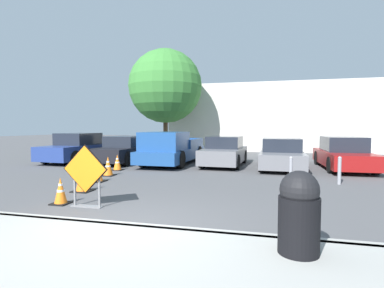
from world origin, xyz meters
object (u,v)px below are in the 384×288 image
(traffic_cone_nearest, at_px, (61,191))
(parked_car_fourth, at_px, (282,155))
(bollard_nearest, at_px, (291,169))
(traffic_cone_fourth, at_px, (108,166))
(parked_car_fifth, at_px, (343,154))
(parked_car_third, at_px, (225,152))
(trash_bin, at_px, (299,212))
(parked_car_second, at_px, (126,150))
(road_closed_sign, at_px, (86,174))
(traffic_cone_third, at_px, (97,173))
(traffic_cone_second, at_px, (83,179))
(traffic_cone_fifth, at_px, (117,163))
(bollard_second, at_px, (339,170))
(pickup_truck, at_px, (171,150))
(parked_car_nearest, at_px, (78,148))

(traffic_cone_nearest, height_order, parked_car_fourth, parked_car_fourth)
(bollard_nearest, bearing_deg, traffic_cone_fourth, -178.07)
(parked_car_fourth, xyz_separation_m, parked_car_fifth, (2.63, 0.42, 0.04))
(traffic_cone_nearest, distance_m, parked_car_fifth, 11.54)
(parked_car_third, xyz_separation_m, trash_bin, (2.36, -10.14, 0.06))
(trash_bin, bearing_deg, parked_car_second, 126.65)
(road_closed_sign, height_order, parked_car_fifth, road_closed_sign)
(traffic_cone_third, height_order, parked_car_fifth, parked_car_fifth)
(traffic_cone_nearest, bearing_deg, traffic_cone_second, 103.26)
(traffic_cone_fifth, xyz_separation_m, parked_car_fifth, (9.52, 2.70, 0.33))
(trash_bin, distance_m, bollard_second, 6.53)
(traffic_cone_fourth, distance_m, pickup_truck, 4.05)
(pickup_truck, distance_m, parked_car_fourth, 5.27)
(pickup_truck, xyz_separation_m, bollard_nearest, (5.39, -3.60, -0.27))
(traffic_cone_third, distance_m, bollard_nearest, 6.55)
(traffic_cone_nearest, bearing_deg, trash_bin, -20.45)
(traffic_cone_third, distance_m, parked_car_fifth, 10.37)
(parked_car_fourth, bearing_deg, road_closed_sign, 60.60)
(traffic_cone_nearest, distance_m, parked_car_third, 8.69)
(trash_bin, xyz_separation_m, bollard_nearest, (0.39, 6.25, -0.25))
(traffic_cone_second, relative_size, pickup_truck, 0.14)
(road_closed_sign, relative_size, parked_car_second, 0.31)
(road_closed_sign, height_order, traffic_cone_fourth, road_closed_sign)
(parked_car_fourth, bearing_deg, parked_car_nearest, 0.71)
(traffic_cone_fourth, bearing_deg, pickup_truck, 71.59)
(traffic_cone_third, relative_size, traffic_cone_fourth, 0.81)
(traffic_cone_fourth, xyz_separation_m, parked_car_third, (3.91, 4.11, 0.30))
(parked_car_fifth, bearing_deg, traffic_cone_nearest, 44.07)
(traffic_cone_fifth, bearing_deg, road_closed_sign, -69.03)
(traffic_cone_fourth, bearing_deg, parked_car_fourth, 29.38)
(traffic_cone_fifth, relative_size, pickup_truck, 0.12)
(parked_car_second, relative_size, trash_bin, 4.10)
(road_closed_sign, bearing_deg, bollard_second, 34.70)
(parked_car_nearest, xyz_separation_m, parked_car_third, (7.88, 0.25, -0.06))
(traffic_cone_third, relative_size, pickup_truck, 0.11)
(traffic_cone_nearest, relative_size, traffic_cone_second, 0.85)
(traffic_cone_third, bearing_deg, road_closed_sign, -62.96)
(parked_car_nearest, relative_size, parked_car_fifth, 0.97)
(traffic_cone_nearest, xyz_separation_m, parked_car_fifth, (8.14, 8.18, 0.35))
(parked_car_third, bearing_deg, parked_car_fifth, -176.98)
(parked_car_fifth, bearing_deg, traffic_cone_fifth, 14.76)
(road_closed_sign, bearing_deg, parked_car_second, 110.51)
(traffic_cone_third, bearing_deg, parked_car_fourth, 38.02)
(parked_car_fourth, distance_m, bollard_nearest, 3.46)
(parked_car_nearest, bearing_deg, traffic_cone_second, 128.62)
(road_closed_sign, height_order, traffic_cone_fifth, road_closed_sign)
(traffic_cone_second, xyz_separation_m, pickup_truck, (0.57, 6.52, 0.37))
(traffic_cone_fourth, relative_size, bollard_nearest, 0.83)
(pickup_truck, height_order, bollard_second, pickup_truck)
(traffic_cone_fourth, relative_size, parked_car_fourth, 0.17)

